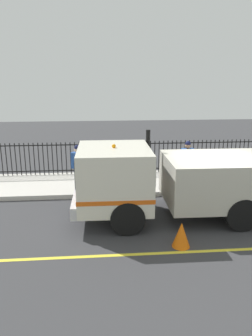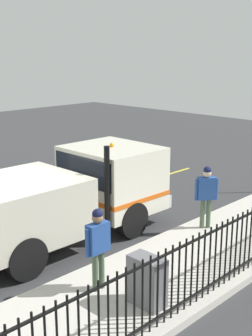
% 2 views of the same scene
% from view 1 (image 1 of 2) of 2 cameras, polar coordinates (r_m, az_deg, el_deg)
% --- Properties ---
extents(ground_plane, '(47.43, 47.43, 0.00)m').
position_cam_1_polar(ground_plane, '(10.62, 15.38, -8.22)').
color(ground_plane, '#38383A').
rests_on(ground_plane, ground).
extents(sidewalk_slab, '(2.84, 21.56, 0.17)m').
position_cam_1_polar(sidewalk_slab, '(13.56, 10.61, -2.30)').
color(sidewalk_slab, beige).
rests_on(sidewalk_slab, ground).
extents(lane_marking, '(0.12, 19.40, 0.01)m').
position_cam_1_polar(lane_marking, '(8.95, 19.90, -13.28)').
color(lane_marking, yellow).
rests_on(lane_marking, ground).
extents(work_truck, '(2.52, 6.79, 2.57)m').
position_cam_1_polar(work_truck, '(9.93, 8.20, -1.66)').
color(work_truck, silver).
rests_on(work_truck, ground).
extents(worker_standing, '(0.46, 0.51, 1.69)m').
position_cam_1_polar(worker_standing, '(11.97, -8.47, 0.98)').
color(worker_standing, '#264C99').
rests_on(worker_standing, sidewalk_slab).
extents(pedestrian_distant, '(0.22, 0.63, 1.69)m').
position_cam_1_polar(pedestrian_distant, '(12.77, 10.71, 1.79)').
color(pedestrian_distant, '#264C99').
rests_on(pedestrian_distant, sidewalk_slab).
extents(iron_fence, '(0.04, 18.36, 1.40)m').
position_cam_1_polar(iron_fence, '(14.45, 9.52, 2.12)').
color(iron_fence, black).
rests_on(iron_fence, sidewalk_slab).
extents(utility_cabinet, '(0.70, 0.39, 0.96)m').
position_cam_1_polar(utility_cabinet, '(13.84, 8.46, 0.60)').
color(utility_cabinet, slate).
rests_on(utility_cabinet, sidewalk_slab).
extents(traffic_cone, '(0.46, 0.46, 0.66)m').
position_cam_1_polar(traffic_cone, '(8.55, 9.69, -11.46)').
color(traffic_cone, orange).
rests_on(traffic_cone, ground).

